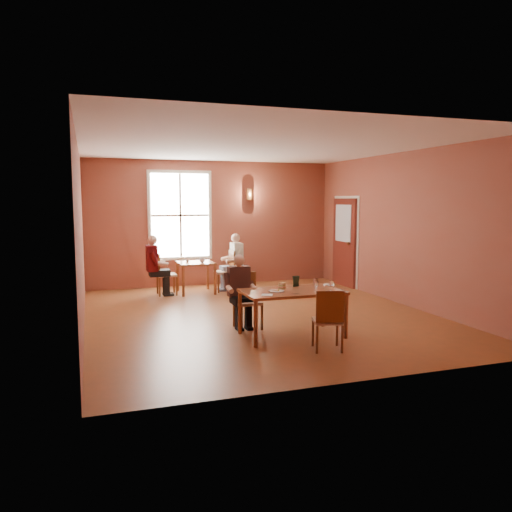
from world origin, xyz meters
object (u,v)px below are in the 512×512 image
object	(u,v)px
second_table	(196,277)
diner_maroon	(165,266)
chair_diner_main	(248,301)
chair_empty	(327,319)
diner_main	(248,294)
main_table	(292,313)
chair_diner_maroon	(167,274)
diner_white	(225,264)
chair_diner_white	(224,271)

from	to	relation	value
second_table	diner_maroon	world-z (taller)	diner_maroon
chair_diner_main	second_table	xyz separation A→B (m)	(-0.15, 3.33, -0.10)
chair_empty	diner_main	bearing A→B (deg)	132.10
diner_main	main_table	bearing A→B (deg)	128.88
diner_main	diner_maroon	world-z (taller)	diner_maroon
main_table	chair_diner_main	xyz separation A→B (m)	(-0.50, 0.65, 0.10)
main_table	diner_maroon	distance (m)	4.20
chair_diner_maroon	diner_maroon	xyz separation A→B (m)	(-0.03, 0.00, 0.18)
chair_empty	diner_white	world-z (taller)	diner_white
diner_main	chair_diner_maroon	xyz separation A→B (m)	(-0.80, 3.36, -0.12)
main_table	second_table	xyz separation A→B (m)	(-0.65, 3.98, -0.01)
second_table	chair_diner_white	world-z (taller)	chair_diner_white
diner_white	diner_maroon	world-z (taller)	diner_maroon
chair_diner_white	diner_white	size ratio (longest dim) A/B	0.74
chair_empty	chair_diner_white	world-z (taller)	chair_diner_white
chair_empty	chair_diner_maroon	bearing A→B (deg)	123.39
second_table	chair_diner_white	size ratio (longest dim) A/B	0.84
main_table	diner_white	xyz separation A→B (m)	(0.03, 3.98, 0.28)
diner_main	second_table	bearing A→B (deg)	-87.45
chair_diner_main	diner_maroon	distance (m)	3.44
diner_main	second_table	xyz separation A→B (m)	(-0.15, 3.36, -0.23)
diner_main	chair_empty	size ratio (longest dim) A/B	1.34
diner_main	diner_white	bearing A→B (deg)	-98.98
chair_empty	second_table	xyz separation A→B (m)	(-0.84, 4.78, -0.08)
second_table	chair_diner_white	bearing A→B (deg)	0.00
diner_main	diner_white	world-z (taller)	diner_white
chair_diner_white	diner_white	xyz separation A→B (m)	(0.03, 0.00, 0.17)
diner_white	main_table	bearing A→B (deg)	179.56
main_table	diner_main	distance (m)	0.83
diner_main	chair_empty	bearing A→B (deg)	116.06
main_table	chair_empty	distance (m)	0.82
main_table	chair_diner_maroon	bearing A→B (deg)	108.09
chair_empty	chair_diner_maroon	world-z (taller)	chair_diner_maroon
main_table	chair_diner_maroon	size ratio (longest dim) A/B	1.64
chair_diner_maroon	diner_maroon	size ratio (longest dim) A/B	0.72
main_table	diner_maroon	world-z (taller)	diner_maroon
chair_diner_white	main_table	bearing A→B (deg)	179.99
chair_empty	second_table	world-z (taller)	chair_empty
chair_diner_white	diner_white	distance (m)	0.17
diner_maroon	chair_diner_white	bearing A→B (deg)	90.00
chair_diner_white	diner_white	world-z (taller)	diner_white
chair_diner_white	chair_empty	bearing A→B (deg)	-177.69
chair_diner_main	chair_empty	xyz separation A→B (m)	(0.69, -1.45, -0.02)
chair_diner_main	diner_main	xyz separation A→B (m)	(-0.00, -0.03, 0.12)
chair_diner_maroon	diner_maroon	distance (m)	0.18
main_table	diner_main	size ratio (longest dim) A/B	1.31
second_table	chair_diner_white	xyz separation A→B (m)	(0.65, 0.00, 0.12)
diner_main	chair_diner_maroon	bearing A→B (deg)	-76.61
chair_diner_main	chair_diner_white	distance (m)	3.37
chair_empty	chair_diner_white	xyz separation A→B (m)	(-0.19, 4.78, 0.03)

